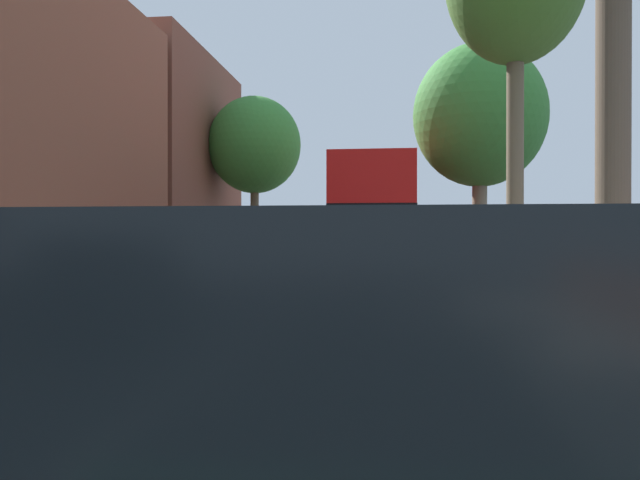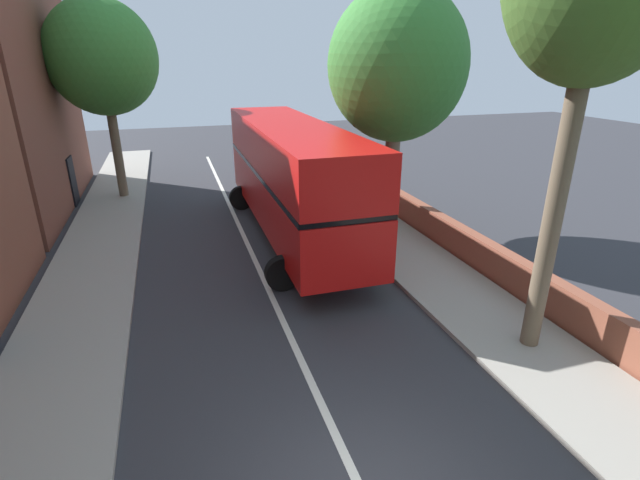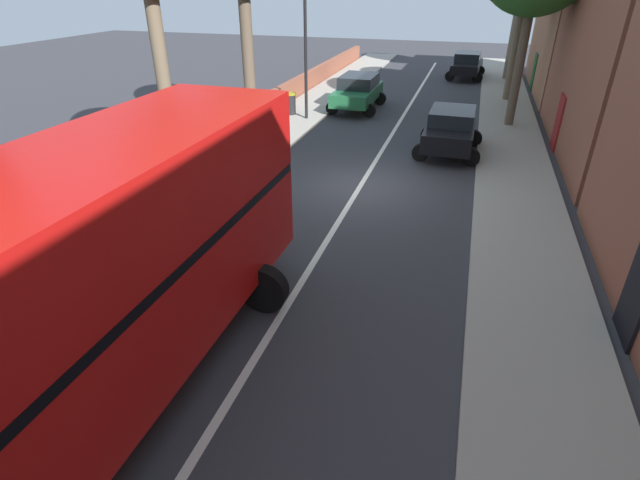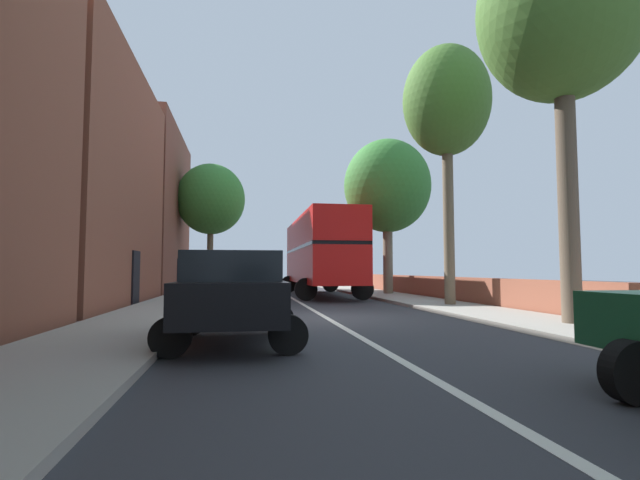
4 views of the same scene
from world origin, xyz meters
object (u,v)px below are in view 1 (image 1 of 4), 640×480
street_tree_right_3 (480,116)px  street_tree_left_2 (255,145)px  double_decker_bus (378,216)px  parked_car_green_right_2 (451,451)px  parked_car_black_left_1 (31,289)px

street_tree_right_3 → street_tree_left_2: bearing=141.4°
double_decker_bus → parked_car_green_right_2: 21.31m
parked_car_black_left_1 → street_tree_right_3: 17.48m
street_tree_left_2 → parked_car_green_right_2: bearing=-76.2°
double_decker_bus → parked_car_green_right_2: size_ratio=2.59×
parked_car_green_right_2 → street_tree_left_2: 29.86m
double_decker_bus → parked_car_green_right_2: double_decker_bus is taller
parked_car_black_left_1 → double_decker_bus: bearing=74.7°
parked_car_black_left_1 → street_tree_right_3: bearing=62.4°
street_tree_left_2 → street_tree_right_3: street_tree_left_2 is taller
double_decker_bus → street_tree_right_3: (3.58, -0.50, 3.49)m
double_decker_bus → street_tree_left_2: size_ratio=1.37×
double_decker_bus → parked_car_black_left_1: bearing=-105.3°
double_decker_bus → street_tree_right_3: size_ratio=1.39×
street_tree_left_2 → double_decker_bus: bearing=-49.6°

